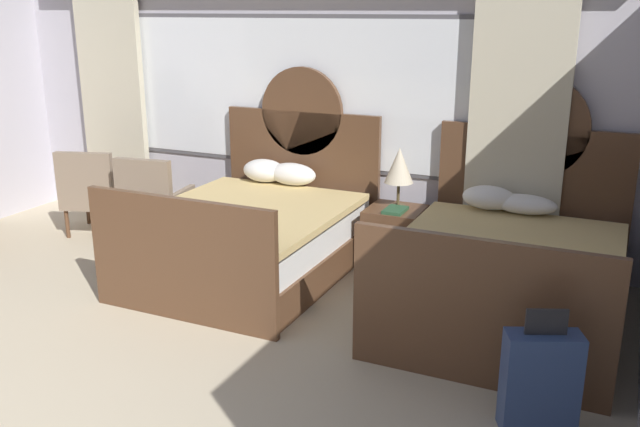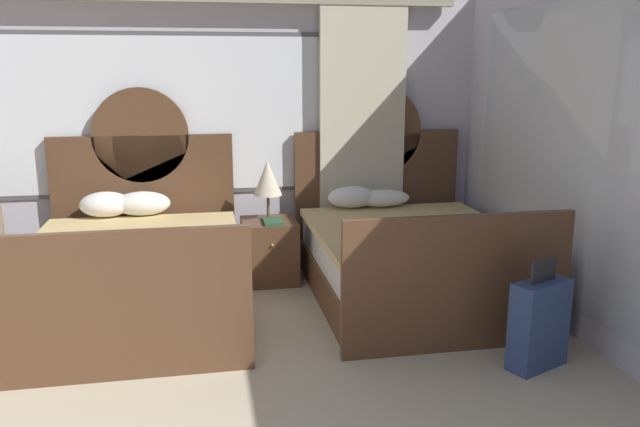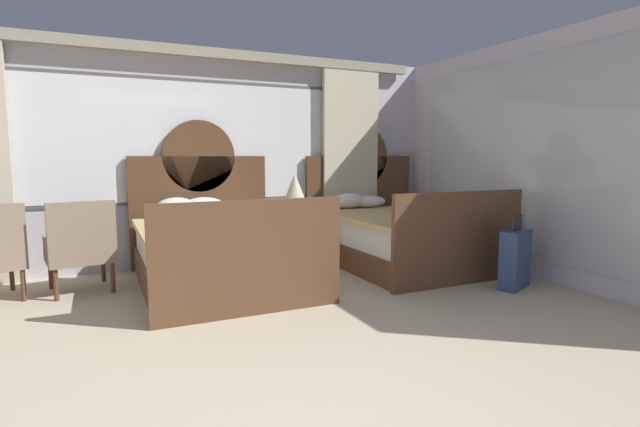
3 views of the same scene
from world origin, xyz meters
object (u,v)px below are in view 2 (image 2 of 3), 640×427
bed_near_window (137,270)px  book_on_nightstand (273,221)px  table_lamp_on_nightstand (268,179)px  suitcase_on_floor (539,324)px  nightstand_between_beds (269,251)px  bed_near_mirror (407,255)px

bed_near_window → book_on_nightstand: size_ratio=8.44×
table_lamp_on_nightstand → suitcase_on_floor: table_lamp_on_nightstand is taller
table_lamp_on_nightstand → book_on_nightstand: size_ratio=2.16×
table_lamp_on_nightstand → bed_near_window: bearing=-148.8°
bed_near_window → book_on_nightstand: bed_near_window is taller
nightstand_between_beds → suitcase_on_floor: suitcase_on_floor is taller
bed_near_window → nightstand_between_beds: bearing=29.0°
bed_near_window → table_lamp_on_nightstand: 1.47m
bed_near_mirror → suitcase_on_floor: 1.53m
nightstand_between_beds → table_lamp_on_nightstand: table_lamp_on_nightstand is taller
bed_near_mirror → table_lamp_on_nightstand: (-1.14, 0.70, 0.60)m
bed_near_mirror → suitcase_on_floor: (0.45, -1.46, -0.07)m
nightstand_between_beds → book_on_nightstand: size_ratio=2.27×
bed_near_mirror → book_on_nightstand: size_ratio=8.44×
bed_near_window → suitcase_on_floor: bearing=-28.1°
nightstand_between_beds → table_lamp_on_nightstand: 0.69m
table_lamp_on_nightstand → book_on_nightstand: 0.41m
nightstand_between_beds → book_on_nightstand: 0.33m
table_lamp_on_nightstand → bed_near_mirror: bearing=-31.5°
bed_near_mirror → bed_near_window: bearing=179.9°
nightstand_between_beds → table_lamp_on_nightstand: bearing=88.4°
bed_near_mirror → table_lamp_on_nightstand: bearing=148.5°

